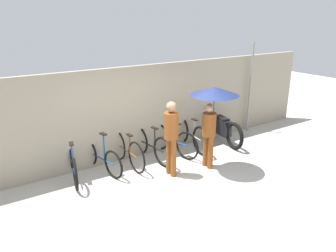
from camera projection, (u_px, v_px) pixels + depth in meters
ground_plane at (182, 194)px, 6.70m from camera, size 30.00×30.00×0.00m
back_wall at (130, 113)px, 8.10m from camera, size 12.28×0.12×2.32m
parked_bicycle_0 at (73, 163)px, 7.24m from camera, size 0.56×1.74×1.10m
parked_bicycle_1 at (100, 157)px, 7.57m from camera, size 0.50×1.64×1.06m
parked_bicycle_2 at (127, 150)px, 7.85m from camera, size 0.44×1.71×0.99m
parked_bicycle_3 at (151, 145)px, 8.18m from camera, size 0.44×1.77×1.10m
parked_bicycle_4 at (172, 140)px, 8.51m from camera, size 0.54×1.71×1.07m
parked_bicycle_5 at (190, 134)px, 8.90m from camera, size 0.44×1.81×1.06m
pedestrian_leading at (171, 133)px, 7.19m from camera, size 0.32×0.32×1.72m
pedestrian_center at (213, 104)px, 7.31m from camera, size 1.09×1.09×1.98m
motorcycle at (221, 127)px, 9.36m from camera, size 0.60×2.04×0.94m
awning_pole at (250, 88)px, 9.96m from camera, size 0.07×0.07×2.73m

